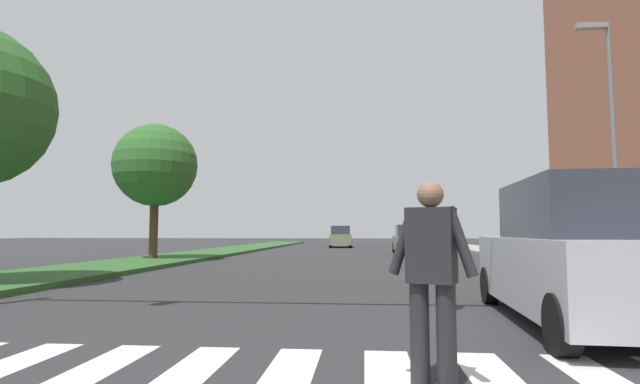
# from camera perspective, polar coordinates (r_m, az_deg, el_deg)

# --- Properties ---
(ground_plane) EXTENTS (140.00, 140.00, 0.00)m
(ground_plane) POSITION_cam_1_polar(r_m,az_deg,el_deg) (25.57, 3.71, -7.57)
(ground_plane) COLOR #2D2D30
(crosswalk) EXTENTS (7.65, 2.20, 0.01)m
(crosswalk) POSITION_cam_1_polar(r_m,az_deg,el_deg) (4.44, -4.13, -21.29)
(crosswalk) COLOR silver
(crosswalk) RESTS_ON ground_plane
(median_strip) EXTENTS (3.57, 64.00, 0.15)m
(median_strip) POSITION_cam_1_polar(r_m,az_deg,el_deg) (25.11, -15.19, -7.29)
(median_strip) COLOR #2D5B28
(median_strip) RESTS_ON ground_plane
(tree_far) EXTENTS (3.58, 3.58, 5.80)m
(tree_far) POSITION_cam_1_polar(r_m,az_deg,el_deg) (22.17, -18.86, 2.96)
(tree_far) COLOR #4C3823
(tree_far) RESTS_ON median_strip
(sidewalk_right) EXTENTS (3.00, 64.00, 0.15)m
(sidewalk_right) POSITION_cam_1_polar(r_m,az_deg,el_deg) (24.87, 24.07, -7.08)
(sidewalk_right) COLOR #9E9991
(sidewalk_right) RESTS_ON ground_plane
(traffic_light_gantry) EXTENTS (9.25, 0.30, 6.00)m
(traffic_light_gantry) POSITION_cam_1_polar(r_m,az_deg,el_deg) (8.32, -29.42, 17.82)
(traffic_light_gantry) COLOR gold
(traffic_light_gantry) RESTS_ON median_strip
(street_lamp_right) EXTENTS (1.02, 0.24, 7.50)m
(street_lamp_right) POSITION_cam_1_polar(r_m,az_deg,el_deg) (17.03, 30.99, 7.21)
(street_lamp_right) COLOR slate
(street_lamp_right) RESTS_ON sidewalk_right
(pedestrian_performer) EXTENTS (0.72, 0.37, 1.69)m
(pedestrian_performer) POSITION_cam_1_polar(r_m,az_deg,el_deg) (4.13, 13.06, -9.27)
(pedestrian_performer) COLOR #262628
(pedestrian_performer) RESTS_ON ground_plane
(suv_crossing) EXTENTS (2.20, 4.70, 1.97)m
(suv_crossing) POSITION_cam_1_polar(r_m,az_deg,el_deg) (7.58, 28.54, -6.72)
(suv_crossing) COLOR #B7B7BC
(suv_crossing) RESTS_ON ground_plane
(sedan_midblock) EXTENTS (1.78, 4.44, 1.67)m
(sedan_midblock) POSITION_cam_1_polar(r_m,az_deg,el_deg) (28.33, 10.56, -5.65)
(sedan_midblock) COLOR gray
(sedan_midblock) RESTS_ON ground_plane
(sedan_distant) EXTENTS (2.00, 4.54, 1.76)m
(sedan_distant) POSITION_cam_1_polar(r_m,az_deg,el_deg) (40.10, 2.43, -5.38)
(sedan_distant) COLOR gray
(sedan_distant) RESTS_ON ground_plane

